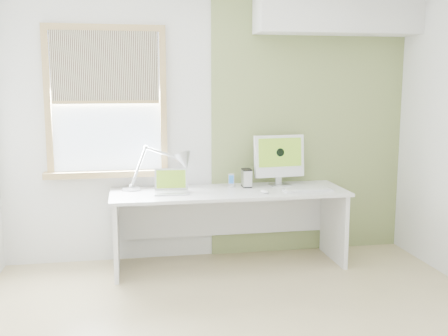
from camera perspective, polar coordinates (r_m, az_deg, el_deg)
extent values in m
cube|color=tan|center=(3.91, 2.88, -17.29)|extent=(4.00, 3.50, 0.02)
cube|color=white|center=(5.25, -1.39, 4.45)|extent=(4.00, 0.02, 2.60)
cube|color=white|center=(1.88, 15.49, -4.38)|extent=(4.00, 0.02, 2.60)
cube|color=#808E53|center=(5.47, 9.08, 4.53)|extent=(2.00, 0.02, 2.60)
cube|color=white|center=(5.41, 12.09, 16.08)|extent=(1.60, 0.40, 0.42)
cube|color=#A28450|center=(5.18, -18.41, 6.70)|extent=(0.06, 0.06, 1.42)
cube|color=#A28450|center=(5.14, -6.55, 7.09)|extent=(0.06, 0.06, 1.42)
cube|color=#A28450|center=(5.15, -12.78, 14.50)|extent=(1.00, 0.06, 0.06)
cube|color=#A28450|center=(5.18, -12.26, -0.61)|extent=(1.20, 0.14, 0.06)
cube|color=#D1E2F9|center=(5.15, -12.50, 6.94)|extent=(1.00, 0.01, 1.30)
cube|color=beige|center=(5.11, -12.65, 10.57)|extent=(0.98, 0.02, 0.65)
cube|color=#A28450|center=(5.11, -12.52, 6.92)|extent=(0.98, 0.03, 0.03)
cube|color=silver|center=(4.98, 0.55, -2.61)|extent=(2.20, 0.70, 0.03)
cube|color=silver|center=(4.98, -11.50, -7.11)|extent=(0.04, 0.64, 0.70)
cube|color=silver|center=(5.35, 11.71, -5.97)|extent=(0.04, 0.64, 0.70)
cube|color=silver|center=(5.34, -0.10, -4.70)|extent=(2.08, 0.02, 0.48)
cylinder|color=#B4B6B9|center=(5.07, -9.92, -2.22)|extent=(0.21, 0.21, 0.02)
sphere|color=#B4B6B9|center=(5.07, -9.93, -2.01)|extent=(0.06, 0.06, 0.05)
cylinder|color=#B4B6B9|center=(5.05, -9.17, 0.09)|extent=(0.17, 0.06, 0.38)
sphere|color=#B4B6B9|center=(5.04, -8.40, 2.19)|extent=(0.05, 0.05, 0.05)
cylinder|color=#B4B6B9|center=(5.07, -6.51, 1.58)|extent=(0.34, 0.05, 0.15)
sphere|color=#B4B6B9|center=(5.10, -4.64, 0.98)|extent=(0.05, 0.05, 0.04)
cone|color=#B4B6B9|center=(5.12, -4.30, 0.65)|extent=(0.29, 0.30, 0.23)
cube|color=#B4B6B9|center=(4.87, -5.67, -2.65)|extent=(0.32, 0.23, 0.02)
cube|color=#B2B5B7|center=(4.86, -5.67, -2.54)|extent=(0.27, 0.15, 0.00)
cube|color=#B4B6B9|center=(4.95, -5.71, -1.19)|extent=(0.31, 0.08, 0.20)
cube|color=#577C19|center=(4.94, -5.71, -1.20)|extent=(0.27, 0.06, 0.16)
cylinder|color=#B4B6B9|center=(5.15, 0.78, -1.93)|extent=(0.08, 0.08, 0.02)
cube|color=#B4B6B9|center=(5.13, 0.78, -1.22)|extent=(0.06, 0.02, 0.11)
cube|color=#194C99|center=(5.13, 0.79, -1.23)|extent=(0.05, 0.01, 0.08)
cube|color=#B4B6B9|center=(5.14, 2.44, -1.07)|extent=(0.08, 0.14, 0.18)
cube|color=black|center=(5.13, 2.45, -0.17)|extent=(0.09, 0.14, 0.01)
cube|color=black|center=(5.15, 2.44, -1.97)|extent=(0.09, 0.14, 0.01)
cube|color=#B4B6B9|center=(5.26, 5.96, -1.79)|extent=(0.20, 0.18, 0.01)
cube|color=#B4B6B9|center=(5.27, 5.86, -0.81)|extent=(0.06, 0.03, 0.16)
cube|color=white|center=(5.23, 5.93, 1.28)|extent=(0.51, 0.13, 0.41)
cube|color=#577C19|center=(5.20, 6.06, 1.68)|extent=(0.44, 0.07, 0.28)
cylinder|color=black|center=(5.20, 6.07, 1.68)|extent=(0.08, 0.02, 0.08)
cube|color=white|center=(5.01, 9.03, -2.36)|extent=(0.47, 0.15, 0.02)
cube|color=white|center=(5.01, 9.03, -2.26)|extent=(0.43, 0.12, 0.00)
ellipsoid|color=white|center=(4.87, 4.40, -2.52)|extent=(0.09, 0.12, 0.03)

